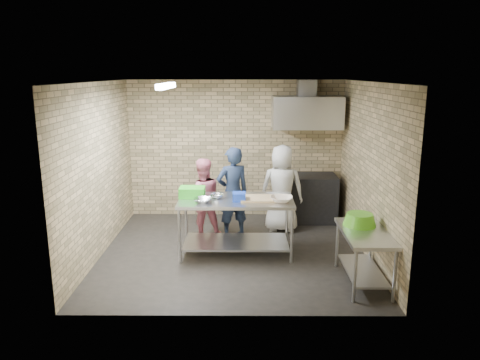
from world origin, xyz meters
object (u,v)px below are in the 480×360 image
at_px(man_navy, 233,192).
at_px(woman_white, 282,188).
at_px(side_counter, 364,257).
at_px(green_basin, 360,219).
at_px(green_crate, 192,192).
at_px(bottle_green, 329,116).
at_px(prep_table, 236,226).
at_px(stove, 304,198).
at_px(woman_pink, 202,198).
at_px(bottle_red, 308,115).
at_px(blue_tub, 239,197).

xyz_separation_m(man_navy, woman_white, (0.88, 0.32, -0.01)).
bearing_deg(side_counter, green_basin, 94.57).
relative_size(side_counter, green_crate, 3.01).
bearing_deg(woman_white, bottle_green, -136.23).
height_order(prep_table, woman_white, woman_white).
distance_m(stove, woman_pink, 2.15).
xyz_separation_m(side_counter, bottle_red, (-0.40, 2.99, 1.65)).
height_order(prep_table, side_counter, prep_table).
bearing_deg(side_counter, man_navy, 135.01).
relative_size(bottle_red, bottle_green, 1.20).
bearing_deg(green_crate, stove, 37.81).
relative_size(bottle_green, woman_white, 0.09).
xyz_separation_m(bottle_green, woman_white, (-0.95, -0.84, -1.22)).
bearing_deg(prep_table, blue_tub, -63.43).
relative_size(green_crate, bottle_green, 2.66).
height_order(bottle_red, man_navy, bottle_red).
distance_m(prep_table, woman_pink, 0.97).
height_order(side_counter, bottle_red, bottle_red).
height_order(side_counter, green_basin, green_basin).
height_order(bottle_red, woman_pink, bottle_red).
xyz_separation_m(stove, woman_pink, (-1.91, -0.97, 0.26)).
xyz_separation_m(prep_table, green_basin, (1.74, -0.82, 0.39)).
xyz_separation_m(side_counter, blue_tub, (-1.71, 0.97, 0.59)).
distance_m(side_counter, stove, 2.79).
bearing_deg(green_basin, woman_pink, 146.71).
bearing_deg(prep_table, woman_white, 53.11).
xyz_separation_m(green_crate, green_basin, (2.44, -0.94, -0.14)).
bearing_deg(green_crate, prep_table, -9.73).
height_order(side_counter, green_crate, green_crate).
distance_m(prep_table, side_counter, 2.06).
distance_m(blue_tub, man_navy, 0.89).
xyz_separation_m(bottle_red, woman_pink, (-1.96, -1.21, -1.32)).
distance_m(side_counter, woman_white, 2.39).
relative_size(stove, blue_tub, 6.02).
xyz_separation_m(prep_table, man_navy, (-0.07, 0.76, 0.35)).
xyz_separation_m(green_basin, bottle_green, (0.02, 2.74, 1.18)).
height_order(stove, green_basin, green_basin).
distance_m(bottle_red, man_navy, 2.21).
xyz_separation_m(stove, green_crate, (-2.01, -1.56, 0.53)).
bearing_deg(bottle_green, woman_white, -138.55).
bearing_deg(bottle_green, green_basin, -90.42).
bearing_deg(woman_pink, stove, -168.06).
bearing_deg(bottle_green, blue_tub, -130.26).
bearing_deg(man_navy, green_crate, 23.44).
bearing_deg(green_crate, bottle_green, 36.19).
bearing_deg(woman_pink, blue_tub, 113.49).
height_order(blue_tub, bottle_green, bottle_green).
bearing_deg(bottle_green, bottle_red, 180.00).
xyz_separation_m(prep_table, bottle_green, (1.76, 1.92, 1.57)).
distance_m(prep_table, woman_white, 1.40).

